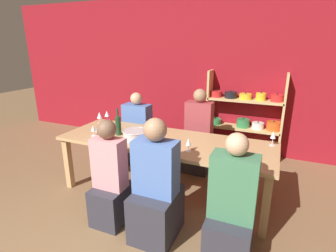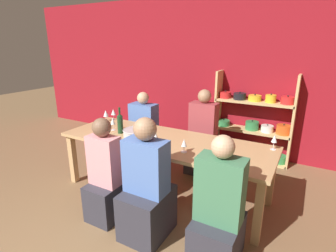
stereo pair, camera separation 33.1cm
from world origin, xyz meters
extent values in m
cube|color=maroon|center=(0.00, 3.83, 1.35)|extent=(8.80, 0.06, 2.70)
cube|color=tan|center=(0.07, 3.63, 0.73)|extent=(0.04, 0.30, 1.46)
cube|color=tan|center=(1.29, 3.63, 0.73)|extent=(0.04, 0.30, 1.46)
cube|color=tan|center=(0.68, 3.63, 0.02)|extent=(1.21, 0.30, 0.04)
cylinder|color=#235BAD|center=(0.20, 3.63, 0.08)|extent=(0.22, 0.22, 0.09)
sphere|color=black|center=(0.20, 3.63, 0.14)|extent=(0.02, 0.02, 0.02)
cylinder|color=#E0561E|center=(0.44, 3.63, 0.10)|extent=(0.18, 0.18, 0.14)
sphere|color=black|center=(0.44, 3.63, 0.18)|extent=(0.02, 0.02, 0.02)
cylinder|color=#338447|center=(0.68, 3.63, 0.09)|extent=(0.22, 0.22, 0.10)
sphere|color=black|center=(0.68, 3.63, 0.15)|extent=(0.02, 0.02, 0.02)
cylinder|color=gold|center=(0.92, 3.63, 0.09)|extent=(0.22, 0.22, 0.10)
sphere|color=black|center=(0.92, 3.63, 0.15)|extent=(0.02, 0.02, 0.02)
cylinder|color=#338447|center=(1.17, 3.63, 0.10)|extent=(0.22, 0.22, 0.12)
sphere|color=black|center=(1.17, 3.63, 0.17)|extent=(0.02, 0.02, 0.02)
cube|color=tan|center=(0.68, 3.63, 0.50)|extent=(1.21, 0.30, 0.04)
cylinder|color=#338447|center=(0.20, 3.63, 0.57)|extent=(0.22, 0.22, 0.09)
sphere|color=black|center=(0.20, 3.63, 0.63)|extent=(0.02, 0.02, 0.02)
cylinder|color=#338447|center=(0.68, 3.63, 0.59)|extent=(0.21, 0.21, 0.14)
sphere|color=black|center=(0.68, 3.63, 0.67)|extent=(0.02, 0.02, 0.02)
cylinder|color=silver|center=(0.92, 3.63, 0.58)|extent=(0.19, 0.19, 0.11)
sphere|color=black|center=(0.92, 3.63, 0.64)|extent=(0.02, 0.02, 0.02)
cylinder|color=#E0561E|center=(1.17, 3.63, 0.60)|extent=(0.22, 0.22, 0.15)
sphere|color=black|center=(1.17, 3.63, 0.68)|extent=(0.02, 0.02, 0.02)
cube|color=tan|center=(0.68, 3.63, 0.99)|extent=(1.21, 0.30, 0.04)
cylinder|color=red|center=(0.20, 3.63, 1.06)|extent=(0.19, 0.19, 0.10)
sphere|color=black|center=(0.20, 3.63, 1.13)|extent=(0.02, 0.02, 0.02)
cylinder|color=black|center=(0.44, 3.63, 1.06)|extent=(0.20, 0.20, 0.11)
sphere|color=black|center=(0.44, 3.63, 1.13)|extent=(0.02, 0.02, 0.02)
cylinder|color=gold|center=(0.68, 3.63, 1.06)|extent=(0.20, 0.20, 0.09)
sphere|color=black|center=(0.68, 3.63, 1.11)|extent=(0.02, 0.02, 0.02)
cylinder|color=gold|center=(0.92, 3.63, 1.07)|extent=(0.16, 0.16, 0.12)
sphere|color=black|center=(0.92, 3.63, 1.14)|extent=(0.02, 0.02, 0.02)
cylinder|color=red|center=(1.17, 3.63, 1.07)|extent=(0.19, 0.19, 0.11)
sphere|color=black|center=(1.17, 3.63, 1.13)|extent=(0.02, 0.02, 0.02)
cube|color=tan|center=(-0.06, 1.99, 0.72)|extent=(2.68, 0.92, 0.04)
cube|color=tan|center=(-1.32, 1.61, 0.35)|extent=(0.08, 0.08, 0.70)
cube|color=tan|center=(1.20, 1.61, 0.35)|extent=(0.08, 0.08, 0.70)
cube|color=tan|center=(-1.32, 2.37, 0.35)|extent=(0.08, 0.08, 0.70)
cube|color=tan|center=(1.20, 2.37, 0.35)|extent=(0.08, 0.08, 0.70)
cylinder|color=#B7BABC|center=(-0.40, 1.87, 0.80)|extent=(0.31, 0.31, 0.11)
torus|color=#B7BABC|center=(-0.40, 1.87, 0.85)|extent=(0.33, 0.33, 0.01)
cylinder|color=#19381E|center=(-0.69, 1.92, 0.86)|extent=(0.07, 0.07, 0.24)
cone|color=#19381E|center=(-0.69, 1.92, 1.00)|extent=(0.07, 0.07, 0.03)
cylinder|color=#19381E|center=(-0.69, 1.92, 1.06)|extent=(0.03, 0.03, 0.08)
cylinder|color=white|center=(0.33, 1.76, 0.75)|extent=(0.07, 0.07, 0.00)
cylinder|color=white|center=(0.33, 1.76, 0.78)|extent=(0.01, 0.01, 0.06)
cone|color=white|center=(0.33, 1.76, 0.85)|extent=(0.06, 0.06, 0.08)
cylinder|color=beige|center=(0.33, 1.76, 0.83)|extent=(0.03, 0.03, 0.03)
cylinder|color=white|center=(-1.20, 2.38, 0.75)|extent=(0.06, 0.06, 0.00)
cylinder|color=white|center=(-1.20, 2.38, 0.79)|extent=(0.01, 0.01, 0.08)
cone|color=white|center=(-1.20, 2.38, 0.87)|extent=(0.07, 0.07, 0.09)
cylinder|color=maroon|center=(-1.20, 2.38, 0.85)|extent=(0.04, 0.04, 0.03)
cylinder|color=white|center=(-0.86, 1.97, 0.75)|extent=(0.07, 0.07, 0.00)
cylinder|color=white|center=(-0.86, 1.97, 0.79)|extent=(0.01, 0.01, 0.08)
cone|color=white|center=(-0.86, 1.97, 0.88)|extent=(0.06, 0.06, 0.10)
cylinder|color=beige|center=(-0.86, 1.97, 0.85)|extent=(0.03, 0.03, 0.04)
cylinder|color=white|center=(-0.06, 1.78, 0.75)|extent=(0.07, 0.07, 0.00)
cylinder|color=white|center=(-0.06, 1.78, 0.79)|extent=(0.01, 0.01, 0.08)
cone|color=white|center=(-0.06, 1.78, 0.87)|extent=(0.06, 0.06, 0.09)
cylinder|color=maroon|center=(-0.06, 1.78, 0.85)|extent=(0.04, 0.04, 0.04)
cylinder|color=white|center=(-1.25, 2.26, 0.75)|extent=(0.07, 0.07, 0.00)
cylinder|color=white|center=(-1.25, 2.26, 0.78)|extent=(0.01, 0.01, 0.07)
cone|color=white|center=(-1.25, 2.26, 0.87)|extent=(0.08, 0.08, 0.10)
cylinder|color=white|center=(-0.97, 1.76, 0.75)|extent=(0.07, 0.07, 0.00)
cylinder|color=white|center=(-0.97, 1.76, 0.78)|extent=(0.01, 0.01, 0.06)
cone|color=white|center=(-0.97, 1.76, 0.85)|extent=(0.06, 0.06, 0.07)
cylinder|color=white|center=(1.18, 2.32, 0.75)|extent=(0.07, 0.07, 0.00)
cylinder|color=white|center=(1.18, 2.32, 0.79)|extent=(0.01, 0.01, 0.09)
cone|color=white|center=(1.18, 2.32, 0.88)|extent=(0.06, 0.06, 0.09)
cylinder|color=maroon|center=(1.18, 2.32, 0.86)|extent=(0.03, 0.03, 0.04)
cube|color=silver|center=(-1.08, 1.99, 0.75)|extent=(0.09, 0.16, 0.01)
cube|color=#2D2D38|center=(0.19, 1.22, 0.25)|extent=(0.42, 0.52, 0.50)
cube|color=#4C70B7|center=(0.19, 1.22, 0.77)|extent=(0.42, 0.23, 0.54)
sphere|color=#9E7556|center=(0.19, 1.22, 1.15)|extent=(0.22, 0.22, 0.22)
cube|color=#2D2D38|center=(-0.89, 2.76, 0.21)|extent=(0.44, 0.56, 0.43)
cube|color=#4C70B7|center=(-0.89, 2.76, 0.69)|extent=(0.44, 0.24, 0.53)
sphere|color=tan|center=(-0.89, 2.76, 1.05)|extent=(0.19, 0.19, 0.19)
cube|color=#2D2D38|center=(0.92, 1.24, 0.21)|extent=(0.40, 0.50, 0.42)
cube|color=#3D7551|center=(0.92, 1.24, 0.71)|extent=(0.40, 0.22, 0.59)
sphere|color=tan|center=(0.92, 1.24, 1.11)|extent=(0.19, 0.19, 0.19)
cube|color=#2D2D38|center=(0.14, 2.82, 0.25)|extent=(0.39, 0.49, 0.50)
cube|color=#99383D|center=(0.14, 2.82, 0.79)|extent=(0.39, 0.22, 0.58)
sphere|color=#9E7556|center=(0.14, 2.82, 1.17)|extent=(0.19, 0.19, 0.19)
cube|color=#2D2D38|center=(-0.36, 1.23, 0.21)|extent=(0.34, 0.43, 0.42)
cube|color=pink|center=(-0.36, 1.23, 0.70)|extent=(0.34, 0.19, 0.55)
sphere|color=brown|center=(-0.36, 1.23, 1.07)|extent=(0.20, 0.20, 0.20)
camera|label=1|loc=(1.19, -0.82, 1.90)|focal=28.00mm
camera|label=2|loc=(1.49, -0.67, 1.90)|focal=28.00mm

